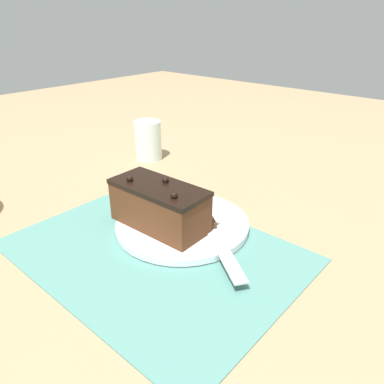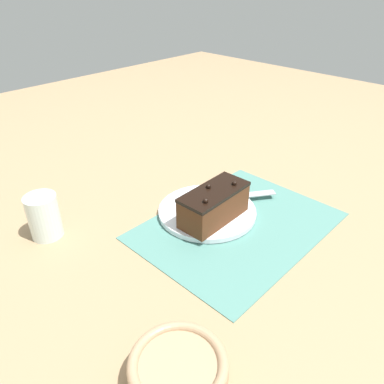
# 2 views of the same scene
# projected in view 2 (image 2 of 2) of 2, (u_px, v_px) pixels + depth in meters

# --- Properties ---
(ground_plane) EXTENTS (3.00, 3.00, 0.00)m
(ground_plane) POSITION_uv_depth(u_px,v_px,m) (238.00, 226.00, 0.89)
(ground_plane) COLOR #9E7F5B
(placemat_woven) EXTENTS (0.46, 0.34, 0.00)m
(placemat_woven) POSITION_uv_depth(u_px,v_px,m) (238.00, 225.00, 0.89)
(placemat_woven) COLOR slate
(placemat_woven) RESTS_ON ground_plane
(cake_plate) EXTENTS (0.24, 0.24, 0.01)m
(cake_plate) POSITION_uv_depth(u_px,v_px,m) (207.00, 211.00, 0.92)
(cake_plate) COLOR white
(cake_plate) RESTS_ON placemat_woven
(chocolate_cake) EXTENTS (0.18, 0.08, 0.09)m
(chocolate_cake) POSITION_uv_depth(u_px,v_px,m) (214.00, 205.00, 0.87)
(chocolate_cake) COLOR #512D19
(chocolate_cake) RESTS_ON cake_plate
(serving_knife) EXTENTS (0.19, 0.14, 0.01)m
(serving_knife) POSITION_uv_depth(u_px,v_px,m) (221.00, 197.00, 0.96)
(serving_knife) COLOR #472D19
(serving_knife) RESTS_ON cake_plate
(drinking_glass) EXTENTS (0.07, 0.07, 0.10)m
(drinking_glass) POSITION_uv_depth(u_px,v_px,m) (44.00, 216.00, 0.83)
(drinking_glass) COLOR silver
(drinking_glass) RESTS_ON ground_plane
(small_bowl) EXTENTS (0.15, 0.15, 0.05)m
(small_bowl) POSITION_uv_depth(u_px,v_px,m) (178.00, 371.00, 0.54)
(small_bowl) COLOR tan
(small_bowl) RESTS_ON ground_plane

